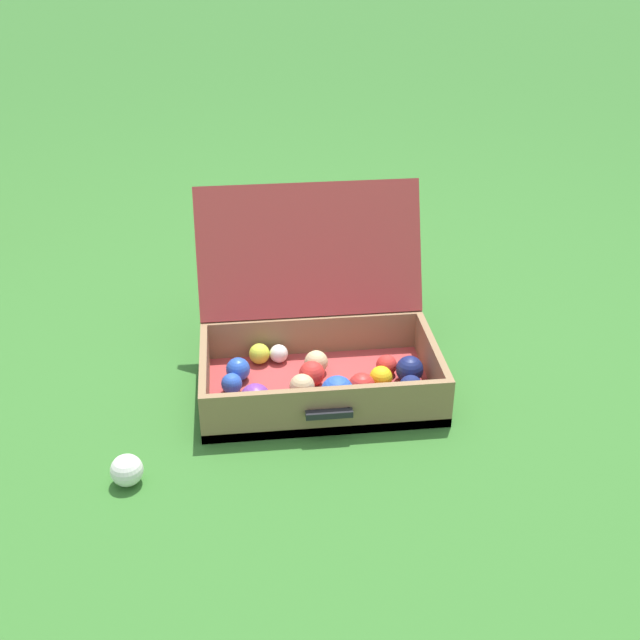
% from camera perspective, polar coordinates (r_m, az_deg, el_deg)
% --- Properties ---
extents(ground_plane, '(16.00, 16.00, 0.00)m').
position_cam_1_polar(ground_plane, '(2.09, -2.12, -4.28)').
color(ground_plane, '#336B28').
extents(open_suitcase, '(0.60, 0.52, 0.46)m').
position_cam_1_polar(open_suitcase, '(2.03, -0.13, -2.05)').
color(open_suitcase, '#B23838').
rests_on(open_suitcase, ground).
extents(stray_ball_on_grass, '(0.07, 0.07, 0.07)m').
position_cam_1_polar(stray_ball_on_grass, '(1.79, -13.71, -10.44)').
color(stray_ball_on_grass, white).
rests_on(stray_ball_on_grass, ground).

